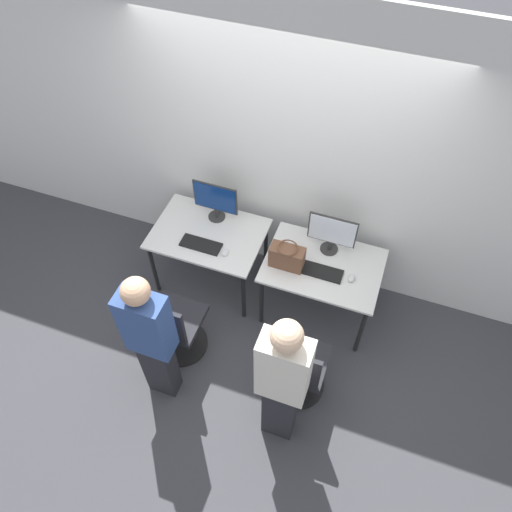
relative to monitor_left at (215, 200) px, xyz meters
The scene contains 15 objects.
ground_plane 1.24m from the monitor_left, 46.48° to the right, with size 20.00×20.00×0.00m, color #3D3D42.
wall_back 0.77m from the monitor_left, 26.40° to the left, with size 12.00×0.05×2.80m.
desk_left 0.37m from the monitor_left, 90.00° to the right, with size 1.03×0.73×0.71m.
monitor_left is the anchor object (origin of this frame).
keyboard_left 0.43m from the monitor_left, 90.00° to the right, with size 0.38×0.15×0.02m.
mouse_left 0.51m from the monitor_left, 57.96° to the right, with size 0.06×0.09×0.03m.
office_chair_left 1.22m from the monitor_left, 88.49° to the right, with size 0.48×0.48×0.91m.
person_left 1.45m from the monitor_left, 87.39° to the right, with size 0.36×0.21×1.58m.
desk_right 1.17m from the monitor_left, 11.06° to the right, with size 1.03×0.73×0.71m.
monitor_right 1.11m from the monitor_left, ahead, with size 0.43×0.16×0.41m.
keyboard_right 1.17m from the monitor_left, 15.31° to the right, with size 0.38×0.15×0.02m.
mouse_right 1.42m from the monitor_left, 11.82° to the right, with size 0.06×0.09×0.03m.
office_chair_right 1.69m from the monitor_left, 43.34° to the right, with size 0.48×0.48×0.91m.
person_right 1.85m from the monitor_left, 52.51° to the right, with size 0.36×0.22×1.64m.
handbag 0.87m from the monitor_left, 22.24° to the right, with size 0.30×0.18×0.25m.
Camera 1 is at (0.90, -2.36, 4.20)m, focal length 35.00 mm.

